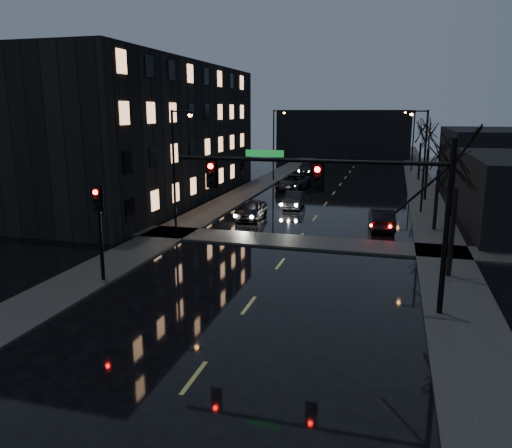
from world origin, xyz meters
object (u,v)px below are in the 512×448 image
Objects in this scene: oncoming_car_b at (294,200)px; oncoming_car_d at (307,168)px; oncoming_car_c at (293,182)px; oncoming_car_a at (252,210)px; lead_car at (382,219)px.

oncoming_car_d is at bearing 94.62° from oncoming_car_b.
oncoming_car_d is at bearing 100.58° from oncoming_car_c.
oncoming_car_c is (0.17, 14.97, 0.03)m from oncoming_car_a.
oncoming_car_a is 14.97m from oncoming_car_c.
lead_car is (10.00, -28.32, -0.03)m from oncoming_car_d.
oncoming_car_d is at bearing 89.96° from oncoming_car_a.
oncoming_car_d is 30.04m from lead_car.
oncoming_car_a is 0.83× the size of oncoming_car_d.
oncoming_car_c is 12.71m from oncoming_car_d.
oncoming_car_c is 1.06× the size of oncoming_car_d.
oncoming_car_b is 9.93m from oncoming_car_c.
lead_car is at bearing -5.27° from oncoming_car_a.
oncoming_car_a is 9.46m from lead_car.
oncoming_car_d is (-2.74, 22.42, 0.08)m from oncoming_car_b.
lead_car is at bearing -74.61° from oncoming_car_d.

